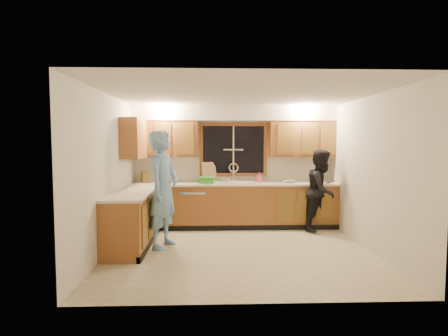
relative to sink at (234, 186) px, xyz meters
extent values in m
plane|color=#BBB18F|center=(0.00, -1.60, -0.86)|extent=(4.20, 4.20, 0.00)
plane|color=silver|center=(0.00, -1.60, 1.64)|extent=(4.20, 4.20, 0.00)
plane|color=silver|center=(0.00, 0.30, 0.39)|extent=(4.20, 0.00, 4.20)
plane|color=silver|center=(-2.10, -1.60, 0.39)|extent=(0.00, 3.80, 3.80)
plane|color=silver|center=(2.10, -1.60, 0.39)|extent=(0.00, 3.80, 3.80)
cube|color=#93572A|center=(0.00, 0.00, -0.42)|extent=(4.20, 0.60, 0.88)
cube|color=#93572A|center=(-1.80, -1.25, -0.42)|extent=(0.60, 1.90, 0.88)
cube|color=beige|center=(0.00, -0.02, 0.04)|extent=(4.20, 0.63, 0.04)
cube|color=beige|center=(-1.79, -1.25, 0.04)|extent=(0.63, 1.90, 0.04)
cube|color=#93572A|center=(-1.43, 0.13, 0.96)|extent=(1.35, 0.33, 0.75)
cube|color=#93572A|center=(1.43, 0.13, 0.96)|extent=(1.35, 0.33, 0.75)
cube|color=#93572A|center=(-1.94, -0.48, 0.96)|extent=(0.33, 0.90, 0.75)
cube|color=white|center=(0.00, 0.12, 1.49)|extent=(4.20, 0.35, 0.30)
cube|color=black|center=(0.00, 0.29, 0.74)|extent=(1.30, 0.01, 1.00)
cube|color=#93572A|center=(0.00, 0.28, 1.27)|extent=(1.44, 0.03, 0.07)
cube|color=#93572A|center=(0.00, 0.28, 0.20)|extent=(1.44, 0.03, 0.07)
cube|color=#93572A|center=(-0.69, 0.28, 0.74)|extent=(0.07, 0.03, 1.00)
cube|color=#93572A|center=(0.69, 0.28, 0.74)|extent=(0.07, 0.03, 1.00)
cube|color=white|center=(0.00, 0.00, 0.07)|extent=(0.86, 0.52, 0.03)
cube|color=white|center=(-0.21, 0.00, -0.02)|extent=(0.38, 0.42, 0.18)
cube|color=white|center=(0.21, 0.00, -0.02)|extent=(0.38, 0.42, 0.18)
cylinder|color=silver|center=(0.00, 0.20, 0.22)|extent=(0.04, 0.04, 0.28)
torus|color=silver|center=(0.00, 0.20, 0.36)|extent=(0.21, 0.03, 0.21)
cube|color=white|center=(-0.85, -0.01, -0.45)|extent=(0.60, 0.56, 0.82)
cube|color=white|center=(-1.80, -1.82, -0.41)|extent=(0.58, 0.75, 0.90)
imported|color=#71A2D6|center=(-1.27, -1.37, 0.11)|extent=(0.68, 0.83, 1.95)
imported|color=black|center=(1.72, -0.37, -0.06)|extent=(0.99, 0.99, 1.62)
cube|color=brown|center=(-1.85, 0.10, 0.17)|extent=(0.16, 0.16, 0.23)
cube|color=tan|center=(-0.52, 0.22, 0.26)|extent=(0.33, 0.22, 0.41)
cube|color=green|center=(-0.56, -0.11, 0.12)|extent=(0.32, 0.31, 0.13)
imported|color=#DC5374|center=(0.52, 0.08, 0.16)|extent=(0.12, 0.12, 0.21)
imported|color=silver|center=(1.13, -0.02, 0.08)|extent=(0.30, 0.30, 0.06)
cylinder|color=beige|center=(-0.21, -0.13, 0.11)|extent=(0.08, 0.08, 0.11)
cylinder|color=beige|center=(-0.12, -0.11, 0.12)|extent=(0.09, 0.09, 0.13)
camera|label=1|loc=(-0.46, -7.15, 0.86)|focal=28.00mm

